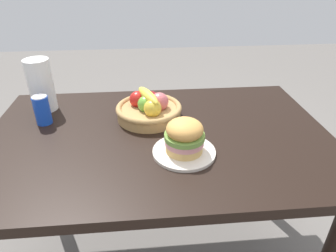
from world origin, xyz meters
TOP-DOWN VIEW (x-y plane):
  - dining_table at (0.00, 0.00)m, footprint 1.40×0.90m
  - plate at (0.08, -0.14)m, footprint 0.23×0.23m
  - sandwich at (0.08, -0.14)m, footprint 0.15×0.15m
  - soda_can at (-0.49, 0.14)m, footprint 0.07×0.07m
  - fruit_basket at (-0.03, 0.14)m, footprint 0.29×0.29m
  - paper_towel_roll at (-0.52, 0.27)m, footprint 0.11×0.11m

SIDE VIEW (x-z plane):
  - dining_table at x=0.00m, z-range 0.27..1.02m
  - plate at x=0.08m, z-range 0.75..0.76m
  - fruit_basket at x=-0.03m, z-range 0.73..0.87m
  - soda_can at x=-0.49m, z-range 0.75..0.88m
  - sandwich at x=0.08m, z-range 0.76..0.89m
  - paper_towel_roll at x=-0.52m, z-range 0.75..0.99m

